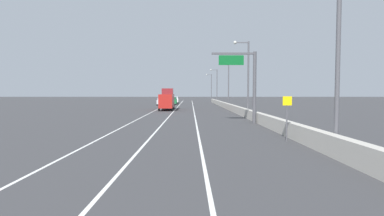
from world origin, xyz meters
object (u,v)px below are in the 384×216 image
(overhead_sign_gantry, at_px, (248,78))
(lamp_post_right_fifth, at_px, (211,86))
(car_green_2, at_px, (174,101))
(box_truck, at_px, (167,100))
(lamp_post_right_near, at_px, (333,44))
(lamp_post_right_third, at_px, (227,81))
(lamp_post_right_second, at_px, (246,73))
(lamp_post_right_fourth, at_px, (216,84))
(car_white_0, at_px, (175,100))
(speed_advisory_sign, at_px, (287,115))
(car_silver_1, at_px, (161,101))

(overhead_sign_gantry, height_order, lamp_post_right_fifth, lamp_post_right_fifth)
(car_green_2, xyz_separation_m, box_truck, (0.09, -24.34, 0.81))
(lamp_post_right_near, xyz_separation_m, lamp_post_right_third, (0.39, 49.46, 0.00))
(overhead_sign_gantry, height_order, lamp_post_right_second, lamp_post_right_second)
(lamp_post_right_fourth, height_order, car_white_0, lamp_post_right_fourth)
(car_green_2, bearing_deg, speed_advisory_sign, -79.90)
(lamp_post_right_third, distance_m, lamp_post_right_fourth, 24.73)
(lamp_post_right_third, xyz_separation_m, car_silver_1, (-15.39, 11.32, -4.83))
(lamp_post_right_second, height_order, car_white_0, lamp_post_right_second)
(lamp_post_right_fourth, bearing_deg, car_silver_1, -138.33)
(overhead_sign_gantry, xyz_separation_m, lamp_post_right_fifth, (1.68, 83.21, 1.08))
(overhead_sign_gantry, height_order, lamp_post_right_fourth, lamp_post_right_fourth)
(car_white_0, bearing_deg, lamp_post_right_fourth, -1.48)
(lamp_post_right_third, distance_m, car_white_0, 28.36)
(car_white_0, bearing_deg, lamp_post_right_near, -80.84)
(lamp_post_right_fifth, relative_size, car_green_2, 2.37)
(car_silver_1, relative_size, box_truck, 0.45)
(car_green_2, bearing_deg, car_white_0, 89.94)
(overhead_sign_gantry, xyz_separation_m, car_silver_1, (-13.42, 45.07, -3.76))
(car_white_0, bearing_deg, car_silver_1, -102.29)
(car_green_2, distance_m, box_truck, 24.35)
(speed_advisory_sign, height_order, lamp_post_right_near, lamp_post_right_near)
(overhead_sign_gantry, bearing_deg, lamp_post_right_third, 86.66)
(lamp_post_right_second, height_order, lamp_post_right_fourth, same)
(lamp_post_right_second, xyz_separation_m, box_truck, (-11.88, 16.03, -3.98))
(lamp_post_right_third, relative_size, lamp_post_right_fifth, 1.00)
(lamp_post_right_second, distance_m, car_green_2, 42.37)
(lamp_post_right_fourth, relative_size, car_silver_1, 2.48)
(lamp_post_right_third, height_order, car_white_0, lamp_post_right_third)
(car_silver_1, bearing_deg, overhead_sign_gantry, -73.41)
(lamp_post_right_fourth, height_order, car_silver_1, lamp_post_right_fourth)
(overhead_sign_gantry, bearing_deg, lamp_post_right_fourth, 88.40)
(lamp_post_right_fourth, xyz_separation_m, box_truck, (-11.99, -33.44, -3.98))
(lamp_post_right_fifth, xyz_separation_m, car_white_0, (-12.12, -24.42, -4.79))
(lamp_post_right_fourth, bearing_deg, car_white_0, 178.52)
(lamp_post_right_near, relative_size, car_white_0, 2.23)
(car_white_0, height_order, car_green_2, same)
(lamp_post_right_third, relative_size, car_white_0, 2.23)
(overhead_sign_gantry, xyz_separation_m, car_green_2, (-10.45, 49.38, -3.71))
(car_silver_1, xyz_separation_m, car_green_2, (2.98, 4.31, 0.05))
(speed_advisory_sign, xyz_separation_m, car_white_0, (-10.88, 70.54, -0.74))
(overhead_sign_gantry, distance_m, car_silver_1, 47.18)
(overhead_sign_gantry, height_order, car_white_0, overhead_sign_gantry)
(lamp_post_right_near, bearing_deg, lamp_post_right_third, 89.55)
(speed_advisory_sign, distance_m, lamp_post_right_fifth, 95.05)
(speed_advisory_sign, bearing_deg, lamp_post_right_fourth, 89.03)
(car_white_0, bearing_deg, lamp_post_right_second, -76.49)
(speed_advisory_sign, bearing_deg, lamp_post_right_fifth, 89.25)
(overhead_sign_gantry, height_order, speed_advisory_sign, overhead_sign_gantry)
(speed_advisory_sign, relative_size, car_silver_1, 0.73)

